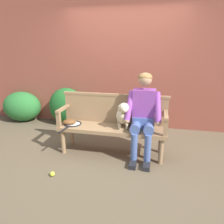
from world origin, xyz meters
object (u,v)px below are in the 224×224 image
at_px(tennis_racket, 72,124).
at_px(tennis_ball, 52,174).
at_px(dog_on_bench, 123,115).
at_px(baseball_glove, 69,122).
at_px(garden_bench, 112,130).
at_px(person_seated, 143,113).

relative_size(tennis_racket, tennis_ball, 8.69).
distance_m(dog_on_bench, baseball_glove, 0.91).
bearing_deg(garden_bench, baseball_glove, -176.71).
bearing_deg(dog_on_bench, person_seated, -1.81).
relative_size(garden_bench, dog_on_bench, 3.99).
distance_m(person_seated, tennis_ball, 1.57).
relative_size(person_seated, tennis_racket, 2.33).
relative_size(dog_on_bench, baseball_glove, 1.98).
relative_size(person_seated, dog_on_bench, 3.07).
bearing_deg(tennis_ball, baseball_glove, 94.21).
relative_size(garden_bench, tennis_racket, 3.02).
xyz_separation_m(baseball_glove, tennis_ball, (0.06, -0.78, -0.48)).
xyz_separation_m(tennis_racket, baseball_glove, (-0.05, 0.01, 0.04)).
xyz_separation_m(tennis_racket, tennis_ball, (0.01, -0.77, -0.44)).
relative_size(person_seated, tennis_ball, 20.22).
bearing_deg(person_seated, tennis_ball, -144.67).
bearing_deg(dog_on_bench, garden_bench, -179.72).
distance_m(garden_bench, baseball_glove, 0.72).
bearing_deg(tennis_racket, dog_on_bench, 3.38).
height_order(tennis_racket, baseball_glove, baseball_glove).
bearing_deg(dog_on_bench, tennis_ball, -135.36).
relative_size(garden_bench, tennis_ball, 26.25).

